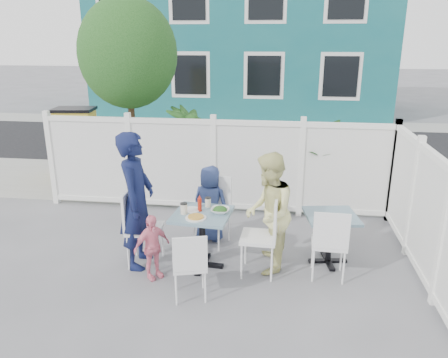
# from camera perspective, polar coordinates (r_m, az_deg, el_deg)

# --- Properties ---
(ground) EXTENTS (80.00, 80.00, 0.00)m
(ground) POSITION_cam_1_polar(r_m,az_deg,el_deg) (5.53, -6.39, -13.47)
(ground) COLOR slate
(near_sidewalk) EXTENTS (24.00, 2.60, 0.01)m
(near_sidewalk) POSITION_cam_1_polar(r_m,az_deg,el_deg) (8.92, -0.55, -0.74)
(near_sidewalk) COLOR gray
(near_sidewalk) RESTS_ON ground
(street) EXTENTS (24.00, 5.00, 0.01)m
(street) POSITION_cam_1_polar(r_m,az_deg,el_deg) (12.45, 1.92, 4.69)
(street) COLOR black
(street) RESTS_ON ground
(far_sidewalk) EXTENTS (24.00, 1.60, 0.01)m
(far_sidewalk) POSITION_cam_1_polar(r_m,az_deg,el_deg) (15.47, 3.11, 7.33)
(far_sidewalk) COLOR gray
(far_sidewalk) RESTS_ON ground
(building) EXTENTS (11.00, 6.00, 6.00)m
(building) POSITION_cam_1_polar(r_m,az_deg,el_deg) (18.63, 2.58, 18.42)
(building) COLOR #145C64
(building) RESTS_ON ground
(fence_back) EXTENTS (5.86, 0.08, 1.60)m
(fence_back) POSITION_cam_1_polar(r_m,az_deg,el_deg) (7.35, -1.36, 1.49)
(fence_back) COLOR white
(fence_back) RESTS_ON ground
(fence_right) EXTENTS (0.08, 3.66, 1.60)m
(fence_right) POSITION_cam_1_polar(r_m,az_deg,el_deg) (5.84, 24.95, -4.75)
(fence_right) COLOR white
(fence_right) RESTS_ON ground
(tree) EXTENTS (1.80, 1.62, 3.59)m
(tree) POSITION_cam_1_polar(r_m,az_deg,el_deg) (8.35, -12.48, 15.68)
(tree) COLOR #382316
(tree) RESTS_ON ground
(utility_cabinet) EXTENTS (0.83, 0.64, 1.42)m
(utility_cabinet) POSITION_cam_1_polar(r_m,az_deg,el_deg) (9.83, -18.60, 4.35)
(utility_cabinet) COLOR gold
(utility_cabinet) RESTS_ON ground
(potted_shrub_a) EXTENTS (1.27, 1.27, 1.68)m
(potted_shrub_a) POSITION_cam_1_polar(r_m,az_deg,el_deg) (8.11, -4.75, 3.44)
(potted_shrub_a) COLOR #163F13
(potted_shrub_a) RESTS_ON ground
(potted_shrub_b) EXTENTS (1.44, 1.57, 1.48)m
(potted_shrub_b) POSITION_cam_1_polar(r_m,az_deg,el_deg) (7.86, 10.33, 1.98)
(potted_shrub_b) COLOR #163F13
(potted_shrub_b) RESTS_ON ground
(main_table) EXTENTS (0.77, 0.77, 0.75)m
(main_table) POSITION_cam_1_polar(r_m,az_deg,el_deg) (5.63, -2.88, -6.06)
(main_table) COLOR #416D78
(main_table) RESTS_ON ground
(spare_table) EXTENTS (0.74, 0.74, 0.69)m
(spare_table) POSITION_cam_1_polar(r_m,az_deg,el_deg) (5.90, 13.75, -5.95)
(spare_table) COLOR #416D78
(spare_table) RESTS_ON ground
(chair_left) EXTENTS (0.47, 0.49, 1.01)m
(chair_left) POSITION_cam_1_polar(r_m,az_deg,el_deg) (5.81, -11.18, -5.52)
(chair_left) COLOR white
(chair_left) RESTS_ON ground
(chair_right) EXTENTS (0.46, 0.47, 1.01)m
(chair_right) POSITION_cam_1_polar(r_m,az_deg,el_deg) (5.48, 5.47, -6.75)
(chair_right) COLOR white
(chair_right) RESTS_ON ground
(chair_back) EXTENTS (0.55, 0.54, 0.98)m
(chair_back) POSITION_cam_1_polar(r_m,az_deg,el_deg) (6.31, -1.30, -3.40)
(chair_back) COLOR white
(chair_back) RESTS_ON ground
(chair_near) EXTENTS (0.47, 0.46, 0.84)m
(chair_near) POSITION_cam_1_polar(r_m,az_deg,el_deg) (4.98, -4.50, -10.74)
(chair_near) COLOR white
(chair_near) RESTS_ON ground
(chair_spare) EXTENTS (0.44, 0.42, 0.93)m
(chair_spare) POSITION_cam_1_polar(r_m,az_deg,el_deg) (5.49, 13.66, -7.70)
(chair_spare) COLOR white
(chair_spare) RESTS_ON ground
(man) EXTENTS (0.45, 0.67, 1.79)m
(man) POSITION_cam_1_polar(r_m,az_deg,el_deg) (5.68, -11.34, -2.79)
(man) COLOR #10173E
(man) RESTS_ON ground
(woman) EXTENTS (0.59, 0.75, 1.55)m
(woman) POSITION_cam_1_polar(r_m,az_deg,el_deg) (5.52, 5.82, -4.47)
(woman) COLOR #D3CF3F
(woman) RESTS_ON ground
(boy) EXTENTS (0.62, 0.48, 1.13)m
(boy) POSITION_cam_1_polar(r_m,az_deg,el_deg) (6.38, -1.81, -3.22)
(boy) COLOR navy
(boy) RESTS_ON ground
(toddler) EXTENTS (0.48, 0.50, 0.84)m
(toddler) POSITION_cam_1_polar(r_m,az_deg,el_deg) (5.50, -9.40, -8.75)
(toddler) COLOR pink
(toddler) RESTS_ON ground
(plate_main) EXTENTS (0.26, 0.26, 0.02)m
(plate_main) POSITION_cam_1_polar(r_m,az_deg,el_deg) (5.41, -3.70, -5.09)
(plate_main) COLOR white
(plate_main) RESTS_ON main_table
(plate_side) EXTENTS (0.23, 0.23, 0.02)m
(plate_side) POSITION_cam_1_polar(r_m,az_deg,el_deg) (5.66, -4.31, -4.04)
(plate_side) COLOR white
(plate_side) RESTS_ON main_table
(salad_bowl) EXTENTS (0.24, 0.24, 0.06)m
(salad_bowl) POSITION_cam_1_polar(r_m,az_deg,el_deg) (5.56, -0.51, -4.15)
(salad_bowl) COLOR white
(salad_bowl) RESTS_ON main_table
(coffee_cup_a) EXTENTS (0.09, 0.09, 0.13)m
(coffee_cup_a) POSITION_cam_1_polar(r_m,az_deg,el_deg) (5.54, -5.26, -3.91)
(coffee_cup_a) COLOR beige
(coffee_cup_a) RESTS_ON main_table
(coffee_cup_b) EXTENTS (0.08, 0.08, 0.12)m
(coffee_cup_b) POSITION_cam_1_polar(r_m,az_deg,el_deg) (5.75, -2.10, -3.08)
(coffee_cup_b) COLOR beige
(coffee_cup_b) RESTS_ON main_table
(ketchup_bottle) EXTENTS (0.05, 0.05, 0.17)m
(ketchup_bottle) POSITION_cam_1_polar(r_m,az_deg,el_deg) (5.60, -3.20, -3.39)
(ketchup_bottle) COLOR #B01F0F
(ketchup_bottle) RESTS_ON main_table
(salt_shaker) EXTENTS (0.03, 0.03, 0.08)m
(salt_shaker) POSITION_cam_1_polar(r_m,az_deg,el_deg) (5.76, -3.16, -3.29)
(salt_shaker) COLOR white
(salt_shaker) RESTS_ON main_table
(pepper_shaker) EXTENTS (0.03, 0.03, 0.07)m
(pepper_shaker) POSITION_cam_1_polar(r_m,az_deg,el_deg) (5.78, -3.18, -3.24)
(pepper_shaker) COLOR black
(pepper_shaker) RESTS_ON main_table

